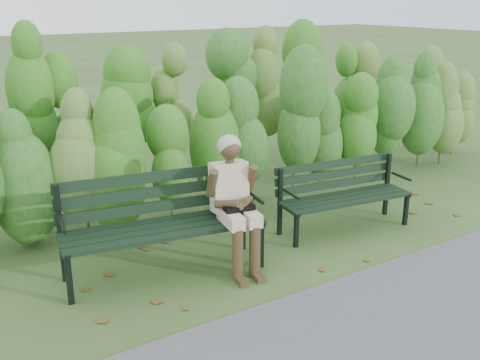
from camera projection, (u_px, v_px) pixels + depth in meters
ground at (257, 253)px, 6.19m from camera, size 80.00×80.00×0.00m
footpath at (414, 354)px, 4.43m from camera, size 60.00×2.50×0.01m
hedge_band at (177, 113)px, 7.29m from camera, size 11.04×1.67×2.42m
leaf_litter at (247, 254)px, 6.16m from camera, size 5.61×2.19×0.01m
bench_left at (160, 216)px, 5.64m from camera, size 2.09×0.99×1.00m
bench_right at (341, 190)px, 6.74m from camera, size 1.68×0.75×0.81m
seated_woman at (234, 194)px, 5.67m from camera, size 0.55×0.81×1.38m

